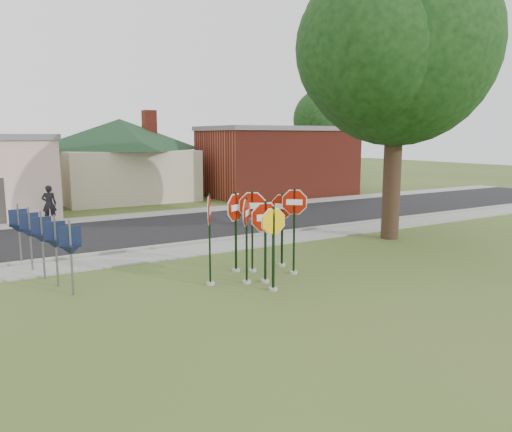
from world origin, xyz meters
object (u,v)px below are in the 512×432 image
stop_sign_left (247,228)px  oak_tree (398,46)px  stop_sign_center (265,230)px  pedestrian (49,204)px  stop_sign_yellow (273,238)px

stop_sign_left → oak_tree: (8.09, 2.42, 5.91)m
stop_sign_center → pedestrian: size_ratio=1.38×
stop_sign_left → pedestrian: (-3.14, 13.12, -0.63)m
stop_sign_yellow → pedestrian: bearing=103.6°
stop_sign_center → stop_sign_left: 0.54m
stop_sign_yellow → stop_sign_center: bearing=73.5°
stop_sign_left → pedestrian: size_ratio=1.43×
stop_sign_yellow → oak_tree: bearing=23.3°
stop_sign_center → pedestrian: (-3.64, 13.30, -0.56)m
stop_sign_center → stop_sign_yellow: 0.80m
pedestrian → stop_sign_left: bearing=113.9°
stop_sign_yellow → stop_sign_left: 0.99m
stop_sign_yellow → pedestrian: (-3.41, 14.06, -0.48)m
stop_sign_center → stop_sign_yellow: stop_sign_center is taller
stop_sign_yellow → stop_sign_left: size_ratio=0.93×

